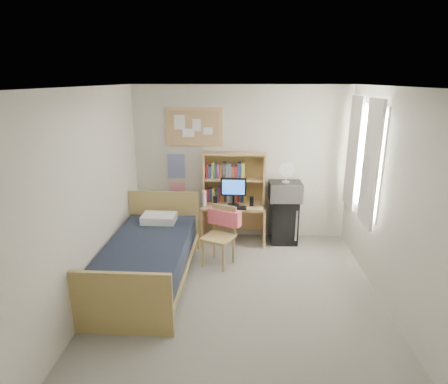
{
  "coord_description": "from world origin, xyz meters",
  "views": [
    {
      "loc": [
        -0.01,
        -4.12,
        2.68
      ],
      "look_at": [
        -0.24,
        1.2,
        1.07
      ],
      "focal_mm": 30.0,
      "sensor_mm": 36.0,
      "label": 1
    }
  ],
  "objects_px": {
    "speaker_left": "(215,201)",
    "microwave": "(285,191)",
    "bulletin_board": "(194,127)",
    "mini_fridge": "(284,221)",
    "desk_chair": "(218,237)",
    "monitor": "(233,193)",
    "speaker_right": "(252,201)",
    "desk": "(233,223)",
    "desk_fan": "(286,173)",
    "bed": "(148,263)"
  },
  "relations": [
    {
      "from": "desk_chair",
      "to": "speaker_left",
      "type": "distance_m",
      "value": 0.87
    },
    {
      "from": "bulletin_board",
      "to": "speaker_right",
      "type": "distance_m",
      "value": 1.56
    },
    {
      "from": "bulletin_board",
      "to": "bed",
      "type": "height_order",
      "value": "bulletin_board"
    },
    {
      "from": "mini_fridge",
      "to": "speaker_right",
      "type": "xyz_separation_m",
      "value": [
        -0.55,
        -0.11,
        0.37
      ]
    },
    {
      "from": "bed",
      "to": "monitor",
      "type": "bearing_deg",
      "value": 50.87
    },
    {
      "from": "bulletin_board",
      "to": "mini_fridge",
      "type": "height_order",
      "value": "bulletin_board"
    },
    {
      "from": "speaker_left",
      "to": "microwave",
      "type": "height_order",
      "value": "microwave"
    },
    {
      "from": "speaker_left",
      "to": "desk_fan",
      "type": "distance_m",
      "value": 1.25
    },
    {
      "from": "mini_fridge",
      "to": "monitor",
      "type": "relative_size",
      "value": 1.69
    },
    {
      "from": "desk_chair",
      "to": "monitor",
      "type": "height_order",
      "value": "monitor"
    },
    {
      "from": "desk",
      "to": "speaker_left",
      "type": "bearing_deg",
      "value": -168.69
    },
    {
      "from": "desk_chair",
      "to": "desk",
      "type": "bearing_deg",
      "value": 101.35
    },
    {
      "from": "monitor",
      "to": "speaker_left",
      "type": "relative_size",
      "value": 2.83
    },
    {
      "from": "mini_fridge",
      "to": "desk_fan",
      "type": "distance_m",
      "value": 0.84
    },
    {
      "from": "bulletin_board",
      "to": "desk_chair",
      "type": "height_order",
      "value": "bulletin_board"
    },
    {
      "from": "desk",
      "to": "mini_fridge",
      "type": "xyz_separation_m",
      "value": [
        0.85,
        0.04,
        0.04
      ]
    },
    {
      "from": "desk",
      "to": "monitor",
      "type": "height_order",
      "value": "monitor"
    },
    {
      "from": "desk_chair",
      "to": "speaker_left",
      "type": "height_order",
      "value": "desk_chair"
    },
    {
      "from": "desk_fan",
      "to": "speaker_left",
      "type": "bearing_deg",
      "value": -178.03
    },
    {
      "from": "speaker_left",
      "to": "desk_chair",
      "type": "bearing_deg",
      "value": -81.37
    },
    {
      "from": "microwave",
      "to": "desk_fan",
      "type": "bearing_deg",
      "value": -91.57
    },
    {
      "from": "desk_fan",
      "to": "monitor",
      "type": "bearing_deg",
      "value": -176.21
    },
    {
      "from": "monitor",
      "to": "microwave",
      "type": "xyz_separation_m",
      "value": [
        0.85,
        0.08,
        0.01
      ]
    },
    {
      "from": "mini_fridge",
      "to": "microwave",
      "type": "bearing_deg",
      "value": -90.0
    },
    {
      "from": "desk_chair",
      "to": "speaker_left",
      "type": "xyz_separation_m",
      "value": [
        -0.1,
        0.81,
        0.3
      ]
    },
    {
      "from": "desk",
      "to": "desk_fan",
      "type": "xyz_separation_m",
      "value": [
        0.85,
        0.02,
        0.88
      ]
    },
    {
      "from": "mini_fridge",
      "to": "speaker_left",
      "type": "distance_m",
      "value": 1.22
    },
    {
      "from": "desk",
      "to": "microwave",
      "type": "distance_m",
      "value": 1.03
    },
    {
      "from": "bulletin_board",
      "to": "desk",
      "type": "bearing_deg",
      "value": -22.98
    },
    {
      "from": "desk_chair",
      "to": "desk_fan",
      "type": "distance_m",
      "value": 1.57
    },
    {
      "from": "desk_chair",
      "to": "bed",
      "type": "distance_m",
      "value": 1.09
    },
    {
      "from": "desk_chair",
      "to": "mini_fridge",
      "type": "distance_m",
      "value": 1.39
    },
    {
      "from": "desk",
      "to": "bed",
      "type": "height_order",
      "value": "desk"
    },
    {
      "from": "speaker_left",
      "to": "microwave",
      "type": "xyz_separation_m",
      "value": [
        1.15,
        0.07,
        0.16
      ]
    },
    {
      "from": "desk_fan",
      "to": "mini_fridge",
      "type": "bearing_deg",
      "value": 90.0
    },
    {
      "from": "desk",
      "to": "microwave",
      "type": "relative_size",
      "value": 2.05
    },
    {
      "from": "speaker_right",
      "to": "desk_fan",
      "type": "distance_m",
      "value": 0.73
    },
    {
      "from": "bulletin_board",
      "to": "desk_chair",
      "type": "bearing_deg",
      "value": -67.81
    },
    {
      "from": "desk",
      "to": "monitor",
      "type": "distance_m",
      "value": 0.56
    },
    {
      "from": "monitor",
      "to": "speaker_right",
      "type": "relative_size",
      "value": 2.83
    },
    {
      "from": "mini_fridge",
      "to": "microwave",
      "type": "xyz_separation_m",
      "value": [
        0.0,
        -0.02,
        0.53
      ]
    },
    {
      "from": "mini_fridge",
      "to": "monitor",
      "type": "xyz_separation_m",
      "value": [
        -0.85,
        -0.1,
        0.52
      ]
    },
    {
      "from": "desk",
      "to": "speaker_right",
      "type": "bearing_deg",
      "value": -11.31
    },
    {
      "from": "bulletin_board",
      "to": "microwave",
      "type": "height_order",
      "value": "bulletin_board"
    },
    {
      "from": "bed",
      "to": "desk_fan",
      "type": "bearing_deg",
      "value": 36.59
    },
    {
      "from": "microwave",
      "to": "desk_fan",
      "type": "height_order",
      "value": "desk_fan"
    },
    {
      "from": "desk",
      "to": "monitor",
      "type": "xyz_separation_m",
      "value": [
        -0.0,
        -0.06,
        0.56
      ]
    },
    {
      "from": "bulletin_board",
      "to": "monitor",
      "type": "bearing_deg",
      "value": -27.25
    },
    {
      "from": "bulletin_board",
      "to": "speaker_left",
      "type": "height_order",
      "value": "bulletin_board"
    },
    {
      "from": "bulletin_board",
      "to": "microwave",
      "type": "distance_m",
      "value": 1.85
    }
  ]
}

